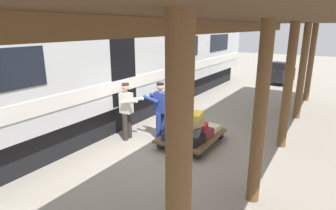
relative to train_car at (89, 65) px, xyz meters
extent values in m
plane|color=gray|center=(-3.63, 0.00, -2.06)|extent=(60.00, 60.00, 0.00)
cylinder|color=brown|center=(-5.91, -7.41, -0.36)|extent=(0.24, 0.24, 3.40)
cylinder|color=brown|center=(-5.91, -4.45, -0.36)|extent=(0.24, 0.24, 3.40)
cylinder|color=brown|center=(-5.91, -1.48, -0.36)|extent=(0.24, 0.24, 3.40)
cylinder|color=brown|center=(-5.91, 1.48, -0.36)|extent=(0.24, 0.24, 3.40)
cylinder|color=brown|center=(-5.91, 4.45, -0.36)|extent=(0.24, 0.24, 3.40)
cube|color=#432E1A|center=(-5.91, 0.00, 1.42)|extent=(3.20, 15.62, 0.16)
cube|color=brown|center=(-4.36, 0.00, 1.19)|extent=(0.08, 15.62, 0.30)
cube|color=silver|center=(0.00, 0.00, 0.29)|extent=(3.00, 21.89, 2.90)
cube|color=black|center=(0.00, 0.00, -1.61)|extent=(2.55, 20.80, 0.90)
cube|color=#99999E|center=(0.00, 0.00, 1.84)|extent=(2.76, 21.46, 0.20)
cube|color=silver|center=(-1.51, 0.00, -0.51)|extent=(0.03, 21.46, 0.36)
cube|color=black|center=(-1.51, -7.66, 0.39)|extent=(0.02, 2.41, 0.84)
cube|color=black|center=(-1.51, -3.83, 0.39)|extent=(0.02, 2.41, 0.84)
cube|color=black|center=(-1.45, 0.00, -0.11)|extent=(0.12, 1.10, 2.00)
cube|color=brown|center=(-3.68, -0.26, -1.80)|extent=(1.41, 1.93, 0.07)
cylinder|color=black|center=(-4.24, 0.51, -1.95)|extent=(0.22, 0.05, 0.22)
cylinder|color=black|center=(-3.12, 0.51, -1.95)|extent=(0.22, 0.05, 0.22)
cylinder|color=black|center=(-4.24, -1.04, -1.95)|extent=(0.22, 0.05, 0.22)
cylinder|color=black|center=(-3.12, -1.04, -1.95)|extent=(0.22, 0.05, 0.22)
cube|color=black|center=(-4.00, 0.27, -1.65)|extent=(0.53, 0.60, 0.23)
cube|color=navy|center=(-3.37, 0.27, -1.65)|extent=(0.45, 0.65, 0.23)
cube|color=beige|center=(-4.00, -0.80, -1.69)|extent=(0.56, 0.61, 0.16)
cube|color=#9EA0A5|center=(-3.37, -0.26, -1.65)|extent=(0.45, 0.62, 0.24)
cube|color=brown|center=(-3.37, -0.80, -1.64)|extent=(0.43, 0.63, 0.25)
cube|color=maroon|center=(-4.00, -0.26, -1.65)|extent=(0.53, 0.62, 0.23)
cube|color=#CC6B23|center=(-3.39, 0.27, -1.45)|extent=(0.35, 0.40, 0.18)
cube|color=#4C515B|center=(-3.97, 0.25, -1.43)|extent=(0.50, 0.57, 0.20)
cube|color=brown|center=(-3.40, 0.24, -1.23)|extent=(0.46, 0.57, 0.25)
cube|color=tan|center=(-3.93, 0.23, -1.21)|extent=(0.49, 0.63, 0.25)
cube|color=#AD231E|center=(-3.99, -0.23, -1.46)|extent=(0.38, 0.51, 0.16)
cube|color=gold|center=(-3.96, 0.20, -1.02)|extent=(0.53, 0.63, 0.14)
cylinder|color=navy|center=(-2.68, -0.28, -1.65)|extent=(0.16, 0.16, 0.82)
cylinder|color=navy|center=(-2.68, -0.08, -1.65)|extent=(0.16, 0.16, 0.82)
cube|color=navy|center=(-2.68, -0.18, -0.94)|extent=(0.36, 0.22, 0.60)
cylinder|color=tan|center=(-2.68, -0.18, -0.61)|extent=(0.09, 0.09, 0.06)
sphere|color=tan|center=(-2.68, -0.18, -0.47)|extent=(0.22, 0.22, 0.22)
cylinder|color=black|center=(-2.68, -0.18, -0.39)|extent=(0.21, 0.21, 0.06)
cylinder|color=navy|center=(-2.46, -0.34, -0.84)|extent=(0.53, 0.10, 0.21)
cylinder|color=navy|center=(-2.46, -0.02, -0.84)|extent=(0.53, 0.10, 0.21)
cylinder|color=#332D28|center=(-1.88, 0.50, -1.65)|extent=(0.16, 0.16, 0.82)
cylinder|color=#332D28|center=(-1.87, 0.30, -1.65)|extent=(0.16, 0.16, 0.82)
cube|color=silver|center=(-1.87, 0.40, -0.94)|extent=(0.38, 0.25, 0.60)
cylinder|color=tan|center=(-1.87, 0.40, -0.61)|extent=(0.09, 0.09, 0.06)
sphere|color=tan|center=(-1.87, 0.40, -0.47)|extent=(0.22, 0.22, 0.22)
cylinder|color=#332D28|center=(-1.87, 0.40, -0.39)|extent=(0.21, 0.21, 0.06)
cylinder|color=silver|center=(-2.11, 0.54, -0.84)|extent=(0.54, 0.15, 0.21)
cylinder|color=silver|center=(-2.08, 0.22, -0.84)|extent=(0.54, 0.15, 0.21)
cube|color=black|center=(-4.12, -10.76, -1.51)|extent=(1.48, 1.92, 0.70)
cube|color=black|center=(-4.12, -10.41, -1.01)|extent=(1.04, 0.90, 0.50)
cylinder|color=black|center=(-4.57, -10.16, -1.86)|extent=(0.12, 0.40, 0.40)
cylinder|color=black|center=(-3.67, -10.16, -1.86)|extent=(0.12, 0.40, 0.40)
cylinder|color=black|center=(-4.57, -11.36, -1.86)|extent=(0.12, 0.40, 0.40)
cylinder|color=black|center=(-3.67, -11.36, -1.86)|extent=(0.12, 0.40, 0.40)
camera|label=1|loc=(-6.99, 6.38, 1.20)|focal=29.68mm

